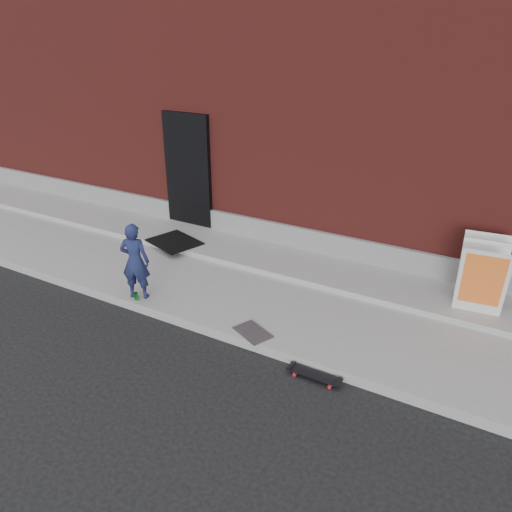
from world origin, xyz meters
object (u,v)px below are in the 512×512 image
Objects in this scene: child at (135,261)px; soda_can at (136,296)px; pizza_sign at (482,276)px; skateboard at (314,375)px.

soda_can is (0.04, -0.10, -0.55)m from child.
child is 0.57m from soda_can.
pizza_sign is (4.69, 2.03, 0.03)m from child.
child is 1.79× the size of skateboard.
pizza_sign is at bearing 24.64° from soda_can.
skateboard is (3.15, -0.32, -0.70)m from child.
skateboard is at bearing -4.00° from soda_can.
pizza_sign reaches higher than soda_can.
pizza_sign reaches higher than skateboard.
child is at bearing 174.20° from skateboard.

